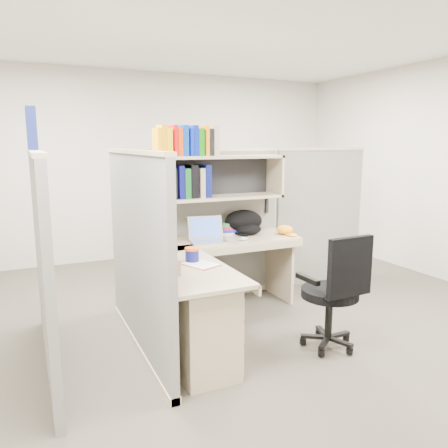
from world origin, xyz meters
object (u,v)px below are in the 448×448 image
backpack (246,222)px  snack_canister (192,254)px  desk (209,301)px  laptop (208,230)px  task_chair (333,310)px

backpack → snack_canister: backpack is taller
desk → backpack: bearing=49.2°
laptop → backpack: 0.56m
laptop → task_chair: bearing=-53.1°
laptop → snack_canister: size_ratio=2.96×
desk → backpack: 1.35m
laptop → task_chair: size_ratio=0.35×
backpack → snack_canister: 1.22m
backpack → desk: bearing=-132.6°
laptop → backpack: (0.52, 0.20, 0.00)m
backpack → task_chair: size_ratio=0.43×
task_chair → desk: bearing=157.5°
backpack → task_chair: task_chair is taller
task_chair → laptop: bearing=117.8°
desk → snack_canister: size_ratio=14.89×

